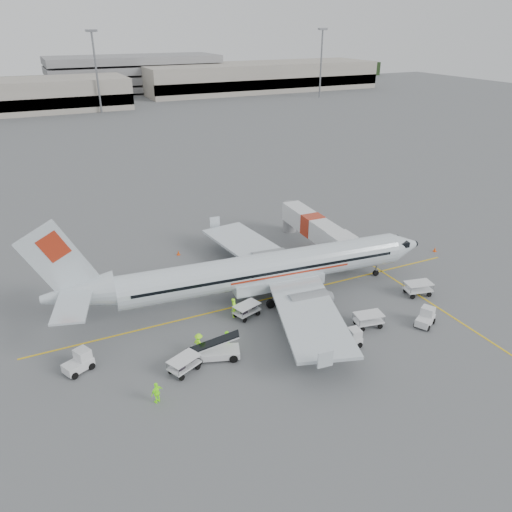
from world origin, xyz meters
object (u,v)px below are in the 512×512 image
object	(u,v)px
aircraft	(266,249)
tug_mid	(350,338)
tug_fore	(425,317)
jet_bridge	(312,232)
tug_aft	(78,362)
belt_loader	(215,343)

from	to	relation	value
aircraft	tug_mid	size ratio (longest dim) A/B	18.93
tug_fore	tug_mid	size ratio (longest dim) A/B	1.05
jet_bridge	tug_aft	xyz separation A→B (m)	(-28.15, -12.06, -1.17)
tug_fore	tug_aft	xyz separation A→B (m)	(-28.49, 6.52, 0.05)
tug_fore	tug_mid	bearing A→B (deg)	149.31
jet_bridge	belt_loader	world-z (taller)	jet_bridge
tug_fore	jet_bridge	bearing A→B (deg)	62.57
aircraft	tug_aft	distance (m)	19.04
tug_fore	tug_mid	xyz separation A→B (m)	(-7.82, 0.30, -0.04)
aircraft	tug_fore	xyz separation A→B (m)	(10.40, -10.65, -4.30)
tug_mid	tug_aft	xyz separation A→B (m)	(-20.67, 6.21, 0.09)
tug_fore	tug_aft	distance (m)	29.22
jet_bridge	tug_fore	distance (m)	18.62
belt_loader	tug_mid	world-z (taller)	belt_loader
jet_bridge	tug_mid	world-z (taller)	jet_bridge
jet_bridge	tug_mid	size ratio (longest dim) A/B	7.86
tug_fore	tug_aft	world-z (taller)	tug_aft
jet_bridge	belt_loader	size ratio (longest dim) A/B	3.01
belt_loader	tug_aft	size ratio (longest dim) A/B	2.34
tug_mid	belt_loader	bearing A→B (deg)	167.49
tug_fore	aircraft	bearing A→B (deg)	105.86
aircraft	tug_mid	xyz separation A→B (m)	(2.58, -10.34, -4.34)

